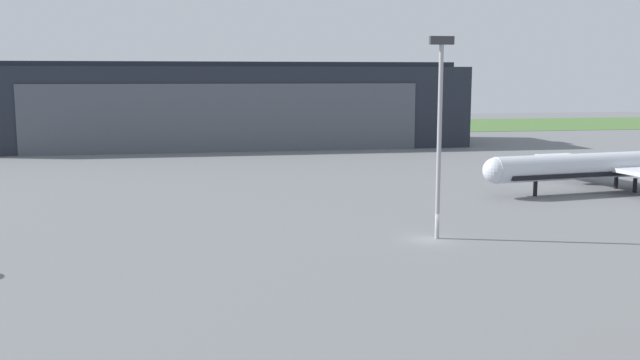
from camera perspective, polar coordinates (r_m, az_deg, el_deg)
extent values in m
plane|color=slate|center=(71.35, 8.84, -4.76)|extent=(440.00, 440.00, 0.00)
cube|color=#496C35|center=(221.59, -4.33, 4.23)|extent=(440.00, 56.00, 0.08)
cube|color=#232833|center=(165.64, -7.88, 5.86)|extent=(109.20, 29.42, 17.96)
cube|color=#4C515B|center=(150.91, -7.62, 4.94)|extent=(82.99, 0.30, 14.37)
cube|color=#232833|center=(165.51, -7.95, 9.18)|extent=(109.20, 7.06, 1.20)
cylinder|color=silver|center=(107.63, 22.76, 1.15)|extent=(39.22, 8.86, 3.53)
sphere|color=silver|center=(96.00, 13.90, 0.76)|extent=(3.39, 3.39, 3.39)
cube|color=black|center=(107.74, 22.73, 0.64)|extent=(36.13, 8.46, 0.62)
cube|color=silver|center=(114.66, 20.28, 1.47)|extent=(8.26, 15.78, 0.56)
cylinder|color=gray|center=(113.38, 20.30, 0.75)|extent=(3.59, 2.38, 1.94)
cylinder|color=black|center=(99.84, 16.89, -0.67)|extent=(0.56, 0.56, 1.99)
cylinder|color=black|center=(110.38, 22.67, -0.12)|extent=(0.56, 0.56, 1.99)
cylinder|color=black|center=(107.64, 23.95, -0.40)|extent=(0.56, 0.56, 1.99)
cylinder|color=#99999E|center=(70.51, 9.54, 2.91)|extent=(0.44, 0.44, 19.04)
cube|color=#333338|center=(70.27, 9.74, 10.99)|extent=(2.40, 0.50, 0.80)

